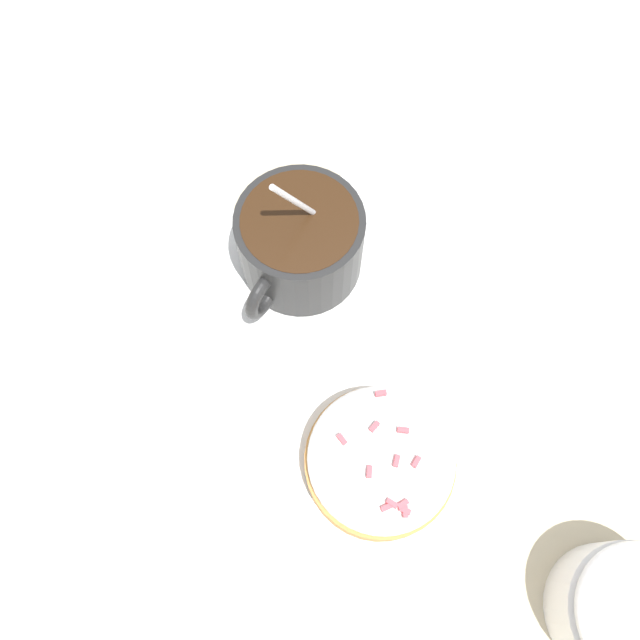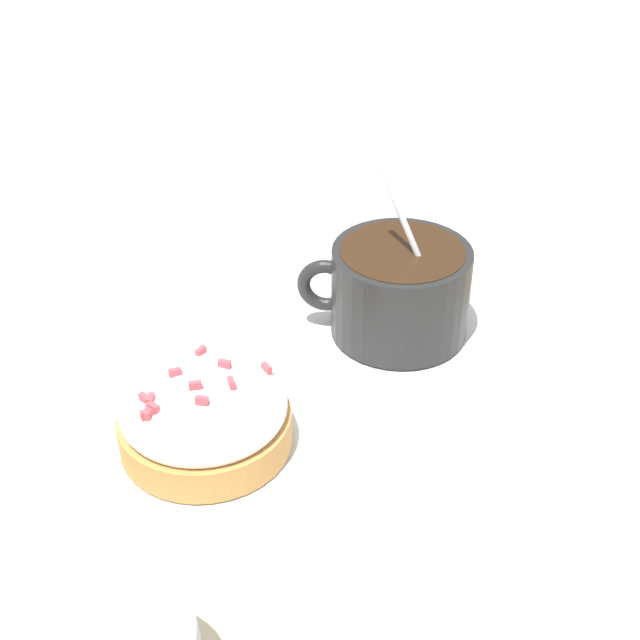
{
  "view_description": "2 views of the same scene",
  "coord_description": "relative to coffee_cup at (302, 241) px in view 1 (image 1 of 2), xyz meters",
  "views": [
    {
      "loc": [
        0.13,
        -0.06,
        0.43
      ],
      "look_at": [
        -0.02,
        -0.01,
        0.03
      ],
      "focal_mm": 35.0,
      "sensor_mm": 36.0,
      "label": 1
    },
    {
      "loc": [
        0.3,
        0.32,
        0.35
      ],
      "look_at": [
        -0.02,
        -0.01,
        0.03
      ],
      "focal_mm": 50.0,
      "sensor_mm": 36.0,
      "label": 2
    }
  ],
  "objects": [
    {
      "name": "frosted_pastry",
      "position": [
        0.16,
        0.0,
        -0.01
      ],
      "size": [
        0.1,
        0.1,
        0.05
      ],
      "color": "#C18442",
      "rests_on": "paper_napkin"
    },
    {
      "name": "coffee_cup",
      "position": [
        0.0,
        0.0,
        0.0
      ],
      "size": [
        0.09,
        0.1,
        0.12
      ],
      "color": "black",
      "rests_on": "paper_napkin"
    },
    {
      "name": "sugar_bowl",
      "position": [
        0.3,
        0.1,
        -0.0
      ],
      "size": [
        0.08,
        0.08,
        0.07
      ],
      "color": "white",
      "rests_on": "ground_plane"
    },
    {
      "name": "paper_napkin",
      "position": [
        0.08,
        -0.0,
        -0.04
      ],
      "size": [
        0.3,
        0.29,
        0.0
      ],
      "color": "white",
      "rests_on": "ground_plane"
    },
    {
      "name": "ground_plane",
      "position": [
        0.08,
        -0.0,
        -0.04
      ],
      "size": [
        3.0,
        3.0,
        0.0
      ],
      "primitive_type": "plane",
      "color": "#C6B793"
    }
  ]
}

